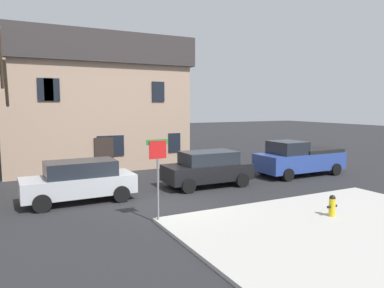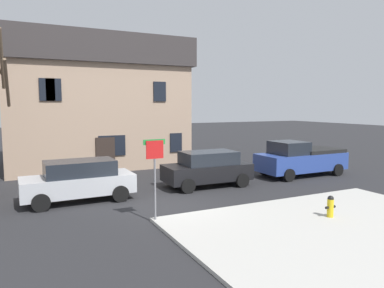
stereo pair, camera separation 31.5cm
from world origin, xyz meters
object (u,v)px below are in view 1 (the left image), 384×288
fire_hydrant (332,205)px  street_sign_pole (158,165)px  building_main (92,102)px  car_silver_wagon (79,180)px  car_black_wagon (207,168)px  pickup_truck_blue (299,158)px

fire_hydrant → street_sign_pole: (-5.52, 2.38, 1.48)m
fire_hydrant → street_sign_pole: size_ratio=0.26×
building_main → car_silver_wagon: building_main is taller
car_black_wagon → fire_hydrant: car_black_wagon is taller
car_silver_wagon → fire_hydrant: bearing=-40.9°
car_silver_wagon → car_black_wagon: 6.10m
building_main → car_black_wagon: 10.61m
pickup_truck_blue → car_silver_wagon: bearing=-179.1°
car_silver_wagon → car_black_wagon: bearing=1.1°
fire_hydrant → street_sign_pole: 6.19m
car_black_wagon → fire_hydrant: 6.65m
pickup_truck_blue → fire_hydrant: (-4.74, -6.59, -0.45)m
street_sign_pole → pickup_truck_blue: bearing=22.3°
car_black_wagon → street_sign_pole: size_ratio=1.51×
car_silver_wagon → pickup_truck_blue: 12.12m
pickup_truck_blue → street_sign_pole: 11.13m
building_main → fire_hydrant: bearing=-73.1°
car_black_wagon → pickup_truck_blue: bearing=0.8°
building_main → car_black_wagon: (3.56, -9.44, -3.28)m
car_black_wagon → street_sign_pole: street_sign_pole is taller
street_sign_pole → car_black_wagon: bearing=44.3°
car_black_wagon → fire_hydrant: (1.28, -6.51, -0.39)m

